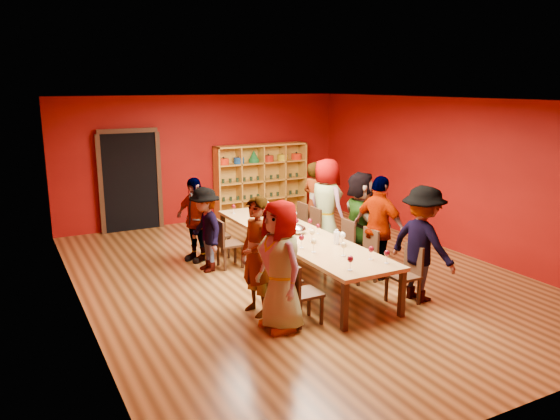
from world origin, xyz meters
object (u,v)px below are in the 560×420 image
object	(u,v)px
person_right_1	(379,228)
chair_person_right_4	(298,222)
chair_person_left_3	(226,241)
chair_person_left_0	(300,290)
chair_person_right_3	(311,228)
person_left_4	(195,219)
person_right_0	(422,244)
person_right_2	(360,219)
person_left_0	(280,266)
chair_person_right_2	(343,242)
chair_person_right_1	(365,252)
person_right_4	(315,203)
shelving_unit	(261,177)
person_right_3	(326,205)
person_left_3	(205,230)
person_left_1	(257,256)
chair_person_left_4	(213,233)
spittoon_bowl	(297,229)
wine_bottle	(260,207)
chair_person_right_0	(408,271)
chair_person_left_1	(280,277)
tasting_table	(297,237)

from	to	relation	value
person_right_1	chair_person_right_4	xyz separation A→B (m)	(-0.27, 2.30, -0.39)
chair_person_left_3	chair_person_right_4	distance (m)	1.91
chair_person_left_0	chair_person_right_3	world-z (taller)	same
person_left_4	person_right_0	distance (m)	4.20
person_right_1	person_right_2	xyz separation A→B (m)	(0.08, 0.66, -0.01)
chair_person_right_4	person_left_0	bearing A→B (deg)	-123.02
chair_person_left_0	chair_person_right_2	xyz separation A→B (m)	(1.82, 1.63, 0.00)
chair_person_right_1	chair_person_right_4	bearing A→B (deg)	90.00
chair_person_right_4	person_right_4	bearing A→B (deg)	0.00
shelving_unit	person_right_3	world-z (taller)	person_right_3
person_left_3	chair_person_right_2	xyz separation A→B (m)	(2.20, -1.05, -0.26)
person_left_1	person_right_1	world-z (taller)	person_right_1
chair_person_left_4	person_left_4	bearing A→B (deg)	180.00
chair_person_left_0	spittoon_bowl	xyz separation A→B (m)	(0.94, 1.74, 0.33)
person_right_0	shelving_unit	bearing A→B (deg)	-10.68
chair_person_left_3	wine_bottle	size ratio (longest dim) A/B	2.55
chair_person_left_0	spittoon_bowl	distance (m)	2.00
person_left_0	person_right_0	bearing A→B (deg)	83.27
chair_person_right_0	person_right_1	bearing A→B (deg)	75.52
chair_person_right_0	wine_bottle	world-z (taller)	wine_bottle
shelving_unit	person_right_3	xyz separation A→B (m)	(-0.13, -3.26, -0.06)
chair_person_left_1	person_right_3	distance (m)	3.10
person_left_1	shelving_unit	bearing A→B (deg)	145.16
chair_person_right_0	person_right_3	world-z (taller)	person_right_3
wine_bottle	chair_person_left_0	bearing A→B (deg)	-106.74
chair_person_left_4	person_right_3	world-z (taller)	person_right_3
person_right_2	chair_person_right_4	world-z (taller)	person_right_2
person_right_4	chair_person_right_3	bearing A→B (deg)	128.85
person_right_0	spittoon_bowl	world-z (taller)	person_right_0
chair_person_left_1	chair_person_right_4	xyz separation A→B (m)	(1.82, 2.67, 0.00)
chair_person_left_3	person_right_2	bearing A→B (deg)	-25.75
wine_bottle	chair_person_left_3	bearing A→B (deg)	-147.86
person_left_3	chair_person_right_2	distance (m)	2.45
chair_person_left_3	person_right_3	size ratio (longest dim) A/B	0.48
tasting_table	chair_person_left_0	world-z (taller)	chair_person_left_0
wine_bottle	person_right_1	bearing A→B (deg)	-64.85
chair_person_left_1	person_left_1	distance (m)	0.53
chair_person_left_3	chair_person_right_0	size ratio (longest dim) A/B	1.00
chair_person_right_1	chair_person_right_4	size ratio (longest dim) A/B	1.00
chair_person_right_2	person_left_0	bearing A→B (deg)	-142.43
shelving_unit	chair_person_right_2	distance (m)	4.43
person_right_1	spittoon_bowl	bearing A→B (deg)	41.05
person_left_4	person_right_4	size ratio (longest dim) A/B	0.93
chair_person_right_3	person_left_1	bearing A→B (deg)	-135.41
person_left_0	chair_person_right_2	world-z (taller)	person_left_0
tasting_table	person_left_4	bearing A→B (deg)	127.45
person_right_4	wine_bottle	bearing A→B (deg)	74.98
chair_person_left_4	wine_bottle	xyz separation A→B (m)	(1.00, -0.02, 0.39)
chair_person_left_1	chair_person_right_1	size ratio (longest dim) A/B	1.00
person_left_0	chair_person_left_3	world-z (taller)	person_left_0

